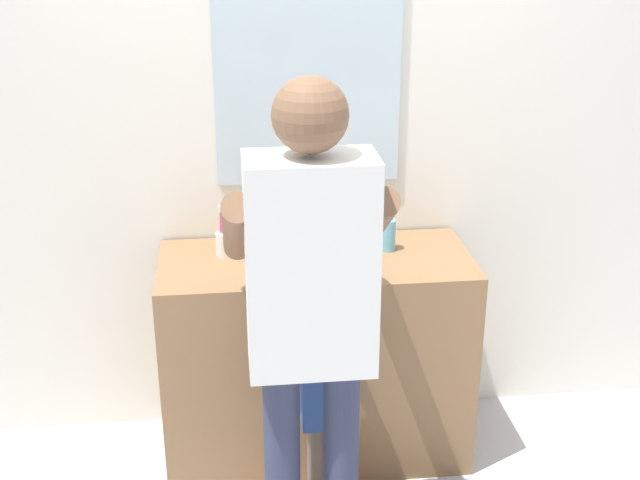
% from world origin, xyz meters
% --- Properties ---
extents(back_wall, '(4.40, 0.10, 2.70)m').
position_xyz_m(back_wall, '(0.00, 0.62, 1.35)').
color(back_wall, silver).
rests_on(back_wall, ground).
extents(vanity_cabinet, '(1.24, 0.54, 0.89)m').
position_xyz_m(vanity_cabinet, '(0.00, 0.30, 0.44)').
color(vanity_cabinet, olive).
rests_on(vanity_cabinet, ground).
extents(sink_basin, '(0.32, 0.32, 0.11)m').
position_xyz_m(sink_basin, '(0.00, 0.28, 0.94)').
color(sink_basin, white).
rests_on(sink_basin, vanity_cabinet).
extents(faucet, '(0.18, 0.14, 0.18)m').
position_xyz_m(faucet, '(0.00, 0.48, 0.97)').
color(faucet, '#B7BABF').
rests_on(faucet, vanity_cabinet).
extents(toothbrush_cup, '(0.07, 0.07, 0.21)m').
position_xyz_m(toothbrush_cup, '(-0.36, 0.38, 0.94)').
color(toothbrush_cup, silver).
rests_on(toothbrush_cup, vanity_cabinet).
extents(soap_bottle, '(0.06, 0.06, 0.17)m').
position_xyz_m(soap_bottle, '(0.30, 0.36, 0.95)').
color(soap_bottle, '#66B2D1').
rests_on(soap_bottle, vanity_cabinet).
extents(child_toddler, '(0.27, 0.27, 0.86)m').
position_xyz_m(child_toddler, '(0.00, -0.10, 0.52)').
color(child_toddler, '#6B5B4C').
rests_on(child_toddler, ground).
extents(adult_parent, '(0.54, 0.57, 1.74)m').
position_xyz_m(adult_parent, '(-0.09, -0.35, 1.04)').
color(adult_parent, '#2D334C').
rests_on(adult_parent, ground).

